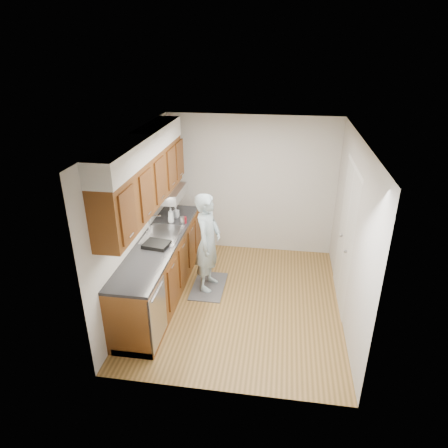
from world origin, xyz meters
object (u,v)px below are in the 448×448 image
Objects in this scene: soda_can at (185,220)px; steel_can at (182,220)px; soap_bottle_a at (171,215)px; soap_bottle_b at (176,212)px; dish_rack at (157,244)px; person at (208,236)px.

steel_can reaches higher than soda_can.
soap_bottle_a is 0.22m from soap_bottle_b.
steel_can is 0.36× the size of dish_rack.
soda_can is (-0.44, 0.35, 0.08)m from person.
soap_bottle_a is 0.24m from soda_can.
steel_can is at bearing 85.39° from dish_rack.
soap_bottle_a is at bearing -96.92° from soap_bottle_b.
soda_can is (0.20, -0.20, -0.04)m from soap_bottle_b.
dish_rack is at bearing 135.24° from person.
soap_bottle_b is (-0.64, 0.56, 0.12)m from person.
soap_bottle_a reaches higher than soap_bottle_b.
soap_bottle_b reaches higher than dish_rack.
soap_bottle_b is 1.72× the size of soda_can.
soap_bottle_b is 1.49× the size of steel_can.
person is 0.81m from dish_rack.
soda_can is at bearing -45.64° from soap_bottle_b.
soda_can is (0.23, 0.01, -0.07)m from soap_bottle_a.
dish_rack is (-0.21, -0.84, -0.03)m from soda_can.
person is 0.77m from soap_bottle_a.
dish_rack is at bearing -102.76° from steel_can.
person reaches higher than soap_bottle_b.
soap_bottle_a is 1.39× the size of soap_bottle_b.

